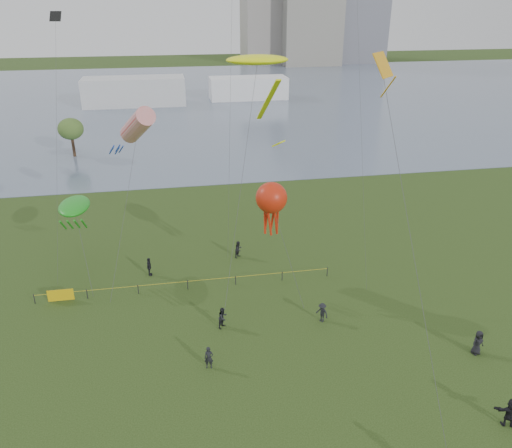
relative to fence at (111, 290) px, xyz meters
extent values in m
plane|color=#1F3310|center=(10.88, -15.43, -0.55)|extent=(400.00, 400.00, 0.00)
cube|color=slate|center=(10.88, 84.57, -0.53)|extent=(400.00, 120.00, 0.08)
cube|color=gray|center=(56.88, 146.57, 18.45)|extent=(20.00, 20.00, 38.00)
cube|color=gray|center=(42.88, 152.57, 13.45)|extent=(16.00, 18.00, 28.00)
cube|color=silver|center=(-1.12, 79.57, 2.45)|extent=(22.00, 8.00, 6.00)
cube|color=white|center=(24.88, 82.57, 1.95)|extent=(18.00, 7.00, 5.00)
cylinder|color=#342317|center=(-8.68, 40.89, 0.76)|extent=(0.44, 0.44, 2.62)
ellipsoid|color=#496829|center=(-8.68, 40.89, 3.70)|extent=(3.73, 3.73, 3.15)
cylinder|color=black|center=(-5.88, 0.00, -0.13)|extent=(0.07, 0.07, 0.85)
cylinder|color=black|center=(-1.88, 0.00, -0.13)|extent=(0.07, 0.07, 0.85)
cylinder|color=black|center=(2.12, 0.00, -0.13)|extent=(0.07, 0.07, 0.85)
cylinder|color=black|center=(6.12, 0.00, -0.13)|extent=(0.07, 0.07, 0.85)
cylinder|color=black|center=(10.12, 0.00, -0.13)|extent=(0.07, 0.07, 0.85)
cylinder|color=black|center=(14.12, 0.00, -0.13)|extent=(0.07, 0.07, 0.85)
cylinder|color=black|center=(18.12, 0.00, -0.13)|extent=(0.07, 0.07, 0.85)
cylinder|color=gold|center=(6.12, 0.00, 0.19)|extent=(24.00, 0.03, 0.03)
cube|color=#DCB00B|center=(-3.88, 0.00, 0.00)|extent=(2.00, 0.04, 1.00)
imported|color=black|center=(8.38, -5.68, 0.27)|extent=(1.00, 1.00, 1.64)
imported|color=black|center=(15.70, -6.28, 0.22)|extent=(1.07, 1.15, 1.56)
imported|color=black|center=(2.99, 2.88, 0.28)|extent=(0.42, 0.99, 1.68)
imported|color=black|center=(24.92, -11.68, 0.34)|extent=(0.98, 0.75, 1.79)
imported|color=black|center=(23.11, -17.69, 0.36)|extent=(1.78, 1.06, 1.83)
imported|color=black|center=(6.97, -9.89, 0.24)|extent=(0.63, 0.46, 1.58)
imported|color=black|center=(11.09, 4.82, 0.25)|extent=(0.98, 0.98, 1.61)
cylinder|color=#3F3F42|center=(10.71, 0.20, 8.25)|extent=(3.99, 7.72, 17.63)
ellipsoid|color=#F1FF0D|center=(12.68, 4.05, 17.06)|extent=(4.92, 3.08, 0.77)
cube|color=#F1FF0D|center=(12.68, -0.15, 14.66)|extent=(0.36, 6.98, 4.09)
cube|color=#F1FF0D|center=(12.68, -3.95, 12.56)|extent=(0.95, 0.95, 0.42)
cylinder|color=#3F3F42|center=(1.49, 2.33, 5.72)|extent=(3.13, 6.44, 12.56)
cylinder|color=red|center=(3.04, 5.54, 11.99)|extent=(3.46, 4.96, 3.66)
cylinder|color=#1838AC|center=(1.64, 4.34, 10.39)|extent=(0.60, 1.13, 0.88)
cylinder|color=#1838AC|center=(1.36, 4.72, 10.39)|extent=(0.60, 1.13, 0.88)
cylinder|color=#1838AC|center=(0.92, 4.57, 10.39)|extent=(0.60, 1.13, 0.88)
cylinder|color=#1838AC|center=(0.92, 4.10, 10.39)|extent=(0.60, 1.13, 0.88)
cylinder|color=#1838AC|center=(1.36, 3.96, 10.39)|extent=(0.60, 1.13, 0.88)
cylinder|color=#3F3F42|center=(-2.12, 2.66, 2.48)|extent=(1.30, 4.80, 6.09)
ellipsoid|color=#1A911A|center=(-2.76, 5.05, 5.52)|extent=(2.51, 4.52, 0.88)
cylinder|color=#1A911A|center=(-3.56, 3.45, 4.52)|extent=(0.16, 1.79, 1.54)
cylinder|color=#1A911A|center=(-3.01, 3.45, 4.52)|extent=(0.16, 1.79, 1.54)
cylinder|color=#1A911A|center=(-2.46, 3.45, 4.52)|extent=(0.16, 1.79, 1.54)
cylinder|color=#1A911A|center=(-1.91, 3.45, 4.52)|extent=(0.16, 1.79, 1.54)
cylinder|color=#3F3F42|center=(13.83, -2.89, 3.56)|extent=(2.10, 3.01, 8.23)
sphere|color=red|center=(12.79, -1.40, 7.67)|extent=(2.40, 2.40, 2.40)
cylinder|color=red|center=(13.29, -1.40, 6.07)|extent=(0.18, 0.54, 2.60)
cylinder|color=red|center=(13.04, -0.97, 6.07)|extent=(0.49, 0.36, 2.61)
cylinder|color=red|center=(12.54, -0.97, 6.07)|extent=(0.49, 0.36, 2.61)
cylinder|color=red|center=(12.29, -1.40, 6.07)|extent=(0.18, 0.54, 2.60)
cylinder|color=red|center=(12.54, -1.83, 6.07)|extent=(0.49, 0.36, 2.61)
cylinder|color=red|center=(13.04, -1.83, 6.07)|extent=(0.49, 0.36, 2.61)
cylinder|color=#3F3F42|center=(17.85, -14.36, 8.85)|extent=(2.01, 8.74, 18.81)
cube|color=orange|center=(16.86, -10.01, 18.25)|extent=(1.54, 1.54, 1.26)
cylinder|color=orange|center=(16.86, -10.91, 17.25)|extent=(0.08, 1.58, 1.35)
cube|color=black|center=(-2.72, 9.42, 20.10)|extent=(1.04, 1.00, 0.76)
camera|label=1|loc=(5.41, -35.77, 21.53)|focal=35.00mm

